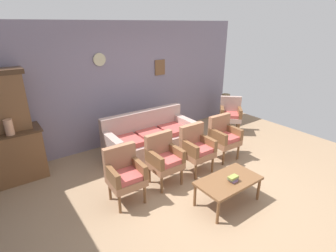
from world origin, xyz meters
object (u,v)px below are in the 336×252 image
Objects in this scene: vase_on_cabinet at (9,127)px; armchair_near_cabinet at (164,157)px; floral_couch at (150,140)px; floor_vase_by_wall at (225,107)px; book_stack_on_table at (233,178)px; coffee_table at (228,182)px; wingback_chair_by_fireplace at (230,113)px; armchair_row_middle at (224,136)px; side_cabinet at (9,157)px; armchair_by_doorway at (125,173)px; armchair_near_couch_end at (196,147)px.

armchair_near_cabinet is (2.05, -1.48, -0.56)m from vase_on_cabinet.
floor_vase_by_wall is (2.86, 0.49, 0.06)m from floral_couch.
vase_on_cabinet is 1.49× the size of book_stack_on_table.
floor_vase_by_wall reaches higher than coffee_table.
wingback_chair_by_fireplace is (4.78, -0.57, -0.56)m from vase_on_cabinet.
wingback_chair_by_fireplace is 3.01m from book_stack_on_table.
armchair_row_middle is (1.14, -1.04, 0.17)m from floral_couch.
armchair_row_middle is 1.54m from book_stack_on_table.
coffee_table is at bearing -134.42° from armchair_row_middle.
floral_couch is 2.90m from floor_vase_by_wall.
vase_on_cabinet is (0.10, -0.17, 0.60)m from side_cabinet.
armchair_near_cabinet is 1.00× the size of armchair_row_middle.
wingback_chair_by_fireplace is at bearing 15.15° from armchair_by_doorway.
armchair_near_couch_end is 0.80m from armchair_row_middle.
armchair_near_cabinet is at bearing -161.66° from wingback_chair_by_fireplace.
vase_on_cabinet is 0.29× the size of armchair_by_doorway.
floral_couch is 1.15m from armchair_near_cabinet.
coffee_table is at bearing -87.62° from floral_couch.
vase_on_cabinet reaches higher than armchair_near_cabinet.
floral_couch and armchair_row_middle have the same top height.
coffee_table is at bearing -44.98° from vase_on_cabinet.
armchair_near_couch_end and wingback_chair_by_fireplace have the same top height.
armchair_by_doorway is at bearing -176.83° from armchair_near_cabinet.
coffee_table is (-0.25, -1.01, -0.12)m from armchair_near_couch_end.
vase_on_cabinet is 0.14× the size of floral_couch.
floor_vase_by_wall is (4.02, 1.59, -0.11)m from armchair_by_doorway.
vase_on_cabinet is 3.21m from armchair_near_couch_end.
side_cabinet reaches higher than coffee_table.
book_stack_on_table is at bearing -65.93° from armchair_near_cabinet.
armchair_by_doorway is at bearing -158.37° from floor_vase_by_wall.
armchair_by_doorway is at bearing -178.20° from armchair_row_middle.
floor_vase_by_wall is (5.39, -0.10, -0.08)m from side_cabinet.
wingback_chair_by_fireplace reaches higher than floor_vase_by_wall.
armchair_near_couch_end is at bearing -30.34° from side_cabinet.
floral_couch is 10.98× the size of book_stack_on_table.
floral_couch is (2.53, -0.59, -0.14)m from side_cabinet.
side_cabinet is 5.40m from floor_vase_by_wall.
vase_on_cabinet is at bearing 129.98° from armchair_by_doorway.
armchair_by_doorway reaches higher than coffee_table.
book_stack_on_table is (2.54, -2.59, -0.59)m from vase_on_cabinet.
vase_on_cabinet is 5.34m from floor_vase_by_wall.
floral_couch is 2.15× the size of wingback_chair_by_fireplace.
wingback_chair_by_fireplace is at bearing -6.84° from vase_on_cabinet.
armchair_near_cabinet is (-0.39, -1.06, 0.17)m from floral_couch.
vase_on_cabinet is 0.26× the size of coffee_table.
coffee_table is at bearing -65.45° from armchair_near_cabinet.
book_stack_on_table reaches higher than coffee_table.
book_stack_on_table is at bearing -73.97° from coffee_table.
armchair_by_doorway is at bearing -179.46° from armchair_near_couch_end.
armchair_by_doorway is 4.33m from floor_vase_by_wall.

